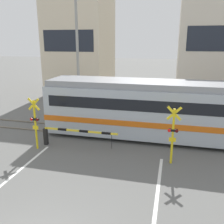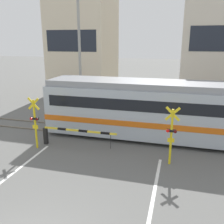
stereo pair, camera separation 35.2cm
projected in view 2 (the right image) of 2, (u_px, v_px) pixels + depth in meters
rail_track_near at (112, 137)px, 15.24m from camera, size 50.00×0.10×0.08m
rail_track_far at (117, 129)px, 16.58m from camera, size 50.00×0.10×0.08m
commuter_train at (211, 112)px, 14.00m from camera, size 19.31×2.94×3.45m
crossing_barrier_near at (65, 133)px, 13.83m from camera, size 4.28×0.20×1.05m
crossing_barrier_far at (153, 113)px, 17.64m from camera, size 4.28×0.20×1.05m
crossing_signal_left at (35, 121)px, 13.39m from camera, size 0.68×0.15×2.85m
crossing_signal_right at (171, 133)px, 11.59m from camera, size 0.68×0.15×2.85m
pedestrian at (122, 102)px, 19.92m from camera, size 0.38×0.22×1.68m
building_left_of_street at (84, 46)px, 27.98m from camera, size 6.26×7.00×10.36m
building_right_of_street at (223, 45)px, 24.28m from camera, size 7.79×7.00×10.69m
utility_pole_streetside at (80, 57)px, 20.58m from camera, size 0.22×0.22×8.85m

